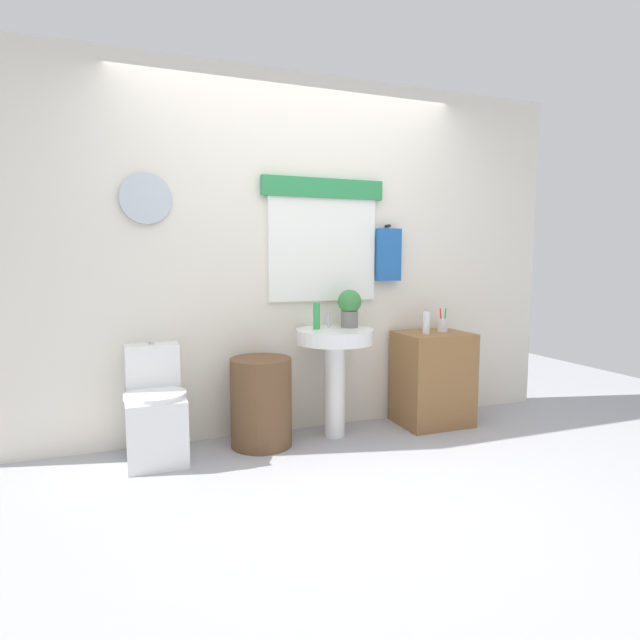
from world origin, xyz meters
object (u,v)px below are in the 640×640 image
at_px(pedestal_sink, 335,354).
at_px(lotion_bottle, 426,323).
at_px(soap_bottle, 317,316).
at_px(laundry_hamper, 261,402).
at_px(toothbrush_cup, 443,325).
at_px(toilet, 155,414).
at_px(potted_plant, 350,306).
at_px(wooden_cabinet, 432,378).

xyz_separation_m(pedestal_sink, lotion_bottle, (0.73, -0.04, 0.20)).
xyz_separation_m(soap_bottle, lotion_bottle, (0.85, -0.09, -0.07)).
distance_m(pedestal_sink, lotion_bottle, 0.76).
relative_size(laundry_hamper, lotion_bottle, 3.61).
bearing_deg(toothbrush_cup, pedestal_sink, -178.76).
distance_m(toilet, toothbrush_cup, 2.20).
bearing_deg(laundry_hamper, lotion_bottle, -1.80).
bearing_deg(pedestal_sink, soap_bottle, 157.38).
bearing_deg(potted_plant, laundry_hamper, -174.98).
relative_size(soap_bottle, toothbrush_cup, 1.02).
bearing_deg(soap_bottle, potted_plant, 2.20).
bearing_deg(lotion_bottle, pedestal_sink, 176.86).
relative_size(pedestal_sink, potted_plant, 2.84).
xyz_separation_m(laundry_hamper, wooden_cabinet, (1.37, 0.00, 0.05)).
distance_m(toilet, laundry_hamper, 0.69).
height_order(pedestal_sink, soap_bottle, soap_bottle).
bearing_deg(lotion_bottle, soap_bottle, 173.95).
relative_size(wooden_cabinet, toothbrush_cup, 3.88).
distance_m(toilet, pedestal_sink, 1.28).
bearing_deg(toothbrush_cup, soap_bottle, 178.33).
bearing_deg(toilet, soap_bottle, 1.05).
relative_size(laundry_hamper, potted_plant, 2.21).
xyz_separation_m(potted_plant, lotion_bottle, (0.59, -0.10, -0.14)).
relative_size(lotion_bottle, toothbrush_cup, 0.91).
bearing_deg(lotion_bottle, laundry_hamper, 178.20).
bearing_deg(laundry_hamper, potted_plant, 5.02).
height_order(pedestal_sink, potted_plant, potted_plant).
height_order(laundry_hamper, potted_plant, potted_plant).
bearing_deg(laundry_hamper, pedestal_sink, 0.00).
relative_size(toilet, pedestal_sink, 0.95).
bearing_deg(potted_plant, lotion_bottle, -9.63).
xyz_separation_m(pedestal_sink, potted_plant, (0.14, 0.06, 0.34)).
relative_size(wooden_cabinet, soap_bottle, 3.82).
distance_m(toilet, soap_bottle, 1.26).
height_order(soap_bottle, potted_plant, potted_plant).
bearing_deg(lotion_bottle, wooden_cabinet, 23.36).
xyz_separation_m(toilet, potted_plant, (1.38, 0.03, 0.65)).
height_order(laundry_hamper, lotion_bottle, lotion_bottle).
bearing_deg(soap_bottle, laundry_hamper, -173.26).
bearing_deg(potted_plant, toothbrush_cup, -2.97).
relative_size(toilet, potted_plant, 2.69).
distance_m(wooden_cabinet, lotion_bottle, 0.46).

